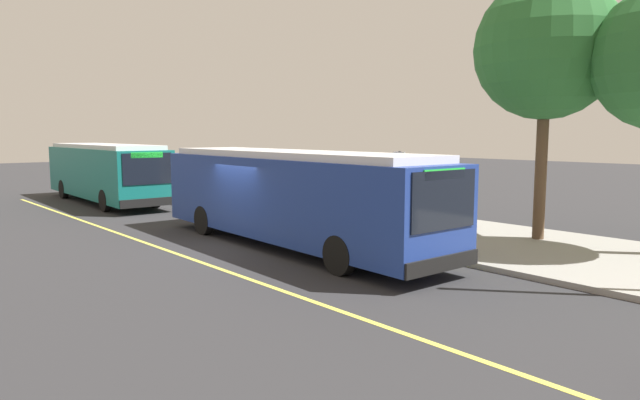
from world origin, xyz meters
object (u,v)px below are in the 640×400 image
Objects in this scene: waiting_bench at (401,210)px; pedestrian_commuter at (358,202)px; route_sign_post at (399,184)px; transit_bus_main at (291,194)px; transit_bus_second at (105,171)px.

waiting_bench is 2.18m from pedestrian_commuter.
route_sign_post is (2.44, -2.96, 1.32)m from waiting_bench.
pedestrian_commuter is (-0.32, 3.18, -0.50)m from transit_bus_main.
transit_bus_main reaches higher than pedestrian_commuter.
transit_bus_second is at bearing -171.37° from route_sign_post.
transit_bus_main is at bearing -88.44° from waiting_bench.
transit_bus_second is 6.60× the size of pedestrian_commuter.
transit_bus_main is 7.44× the size of waiting_bench.
transit_bus_main is at bearing -134.52° from route_sign_post.
route_sign_post is at bearing 45.48° from transit_bus_main.
transit_bus_main is 5.39m from waiting_bench.
waiting_bench is (-0.14, 5.29, -0.98)m from transit_bus_main.
transit_bus_main and transit_bus_second have the same top height.
waiting_bench is 0.95× the size of pedestrian_commuter.
route_sign_post is at bearing -17.88° from pedestrian_commuter.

